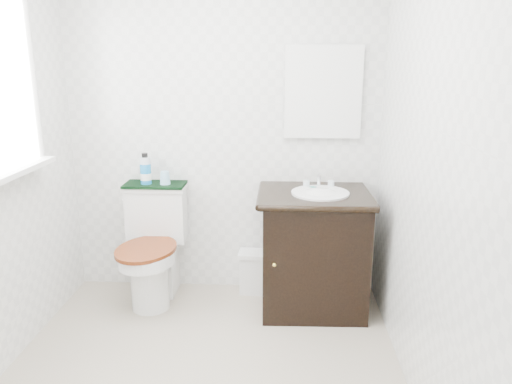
# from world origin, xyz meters

# --- Properties ---
(floor) EXTENTS (2.40, 2.40, 0.00)m
(floor) POSITION_xyz_m (0.00, 0.00, 0.00)
(floor) COLOR #AA9C89
(floor) RESTS_ON ground
(wall_back) EXTENTS (2.40, 0.00, 2.40)m
(wall_back) POSITION_xyz_m (0.00, 1.20, 1.20)
(wall_back) COLOR silver
(wall_back) RESTS_ON ground
(wall_front) EXTENTS (2.40, 0.00, 2.40)m
(wall_front) POSITION_xyz_m (0.00, -1.20, 1.20)
(wall_front) COLOR silver
(wall_front) RESTS_ON ground
(wall_right) EXTENTS (0.00, 2.40, 2.40)m
(wall_right) POSITION_xyz_m (1.10, 0.00, 1.20)
(wall_right) COLOR silver
(wall_right) RESTS_ON ground
(mirror) EXTENTS (0.50, 0.02, 0.60)m
(mirror) POSITION_xyz_m (0.69, 1.18, 1.45)
(mirror) COLOR silver
(mirror) RESTS_ON wall_back
(toilet) EXTENTS (0.45, 0.66, 0.80)m
(toilet) POSITION_xyz_m (-0.48, 0.97, 0.35)
(toilet) COLOR white
(toilet) RESTS_ON floor
(vanity) EXTENTS (0.73, 0.63, 0.92)m
(vanity) POSITION_xyz_m (0.64, 0.90, 0.43)
(vanity) COLOR black
(vanity) RESTS_ON floor
(trash_bin) EXTENTS (0.22, 0.18, 0.31)m
(trash_bin) POSITION_xyz_m (0.22, 1.10, 0.16)
(trash_bin) COLOR white
(trash_bin) RESTS_ON floor
(towel) EXTENTS (0.43, 0.22, 0.02)m
(towel) POSITION_xyz_m (-0.48, 1.09, 0.81)
(towel) COLOR black
(towel) RESTS_ON toilet
(mouthwash_bottle) EXTENTS (0.08, 0.08, 0.22)m
(mouthwash_bottle) POSITION_xyz_m (-0.53, 1.08, 0.92)
(mouthwash_bottle) COLOR #177BC5
(mouthwash_bottle) RESTS_ON towel
(cup) EXTENTS (0.07, 0.07, 0.09)m
(cup) POSITION_xyz_m (-0.40, 1.07, 0.87)
(cup) COLOR #8CC7E6
(cup) RESTS_ON towel
(soap_bar) EXTENTS (0.07, 0.04, 0.02)m
(soap_bar) POSITION_xyz_m (0.63, 1.00, 0.83)
(soap_bar) COLOR #177163
(soap_bar) RESTS_ON vanity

